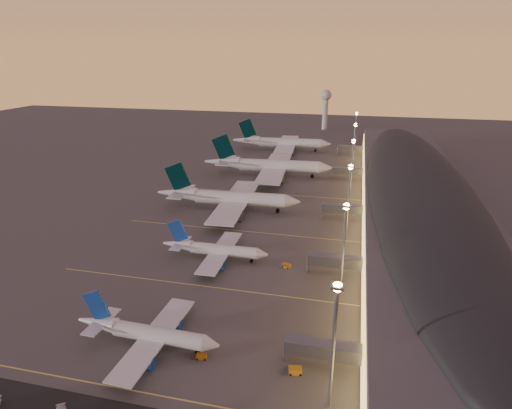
% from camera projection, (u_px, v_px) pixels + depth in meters
% --- Properties ---
extents(ground, '(700.00, 700.00, 0.00)m').
position_uv_depth(ground, '(213.00, 278.00, 123.33)').
color(ground, '#43413E').
extents(airliner_narrow_south, '(34.09, 30.39, 12.20)m').
position_uv_depth(airliner_narrow_south, '(147.00, 333.00, 94.03)').
color(airliner_narrow_south, silver).
rests_on(airliner_narrow_south, ground).
extents(airliner_narrow_north, '(34.24, 30.46, 12.28)m').
position_uv_depth(airliner_narrow_north, '(215.00, 250.00, 133.73)').
color(airliner_narrow_north, silver).
rests_on(airliner_narrow_north, ground).
extents(airliner_wide_near, '(60.08, 54.74, 19.23)m').
position_uv_depth(airliner_wide_near, '(228.00, 198.00, 175.26)').
color(airliner_wide_near, silver).
rests_on(airliner_wide_near, ground).
extents(airliner_wide_mid, '(67.44, 61.55, 21.58)m').
position_uv_depth(airliner_wide_mid, '(268.00, 166.00, 222.76)').
color(airliner_wide_mid, silver).
rests_on(airliner_wide_mid, ground).
extents(airliner_wide_far, '(64.47, 58.87, 20.62)m').
position_uv_depth(airliner_wide_far, '(281.00, 143.00, 279.88)').
color(airliner_wide_far, silver).
rests_on(airliner_wide_far, ground).
extents(terminal_building, '(56.35, 255.00, 17.46)m').
position_uv_depth(terminal_building, '(415.00, 190.00, 173.29)').
color(terminal_building, '#49484E').
rests_on(terminal_building, ground).
extents(light_masts, '(2.20, 217.20, 25.90)m').
position_uv_depth(light_masts, '(351.00, 170.00, 169.11)').
color(light_masts, gray).
rests_on(light_masts, ground).
extents(radar_tower, '(9.00, 9.00, 32.50)m').
position_uv_depth(radar_tower, '(326.00, 103.00, 351.90)').
color(radar_tower, silver).
rests_on(radar_tower, ground).
extents(lane_markings, '(90.00, 180.36, 0.00)m').
position_uv_depth(lane_markings, '(248.00, 226.00, 159.96)').
color(lane_markings, '#D8C659').
rests_on(lane_markings, ground).
extents(baggage_tug_a, '(3.48, 1.85, 0.99)m').
position_uv_depth(baggage_tug_a, '(200.00, 356.00, 90.89)').
color(baggage_tug_a, '#C77D16').
rests_on(baggage_tug_a, ground).
extents(baggage_tug_b, '(4.39, 2.45, 1.24)m').
position_uv_depth(baggage_tug_b, '(293.00, 371.00, 86.69)').
color(baggage_tug_b, '#C77D16').
rests_on(baggage_tug_b, ground).
extents(baggage_tug_c, '(4.02, 2.88, 1.12)m').
position_uv_depth(baggage_tug_c, '(285.00, 265.00, 129.51)').
color(baggage_tug_c, '#C77D16').
rests_on(baggage_tug_c, ground).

